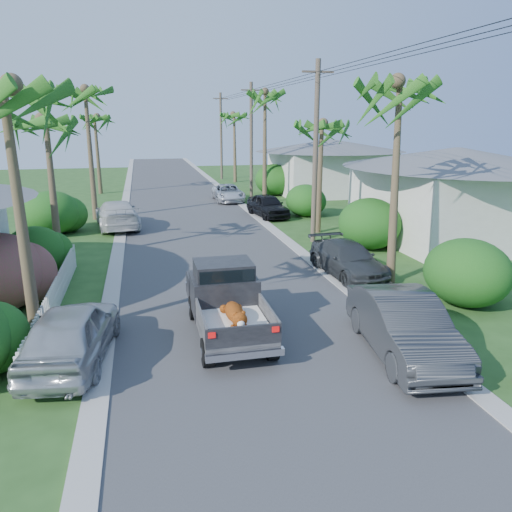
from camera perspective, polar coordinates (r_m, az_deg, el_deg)
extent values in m
plane|color=#26491B|center=(13.06, 1.96, -12.72)|extent=(120.00, 120.00, 0.00)
cube|color=#38383A|center=(36.78, -8.10, 5.47)|extent=(8.00, 100.00, 0.02)
cube|color=#A5A39E|center=(36.68, -14.83, 5.12)|extent=(0.60, 100.00, 0.06)
cube|color=#A5A39E|center=(37.38, -1.49, 5.80)|extent=(0.60, 100.00, 0.06)
cylinder|color=black|center=(13.07, -5.58, -10.90)|extent=(0.28, 0.76, 0.76)
cylinder|color=black|center=(13.36, 1.79, -10.23)|extent=(0.28, 0.76, 0.76)
cylinder|color=black|center=(16.04, -7.11, -5.88)|extent=(0.28, 0.76, 0.76)
cylinder|color=black|center=(16.27, -1.12, -5.45)|extent=(0.28, 0.76, 0.76)
cube|color=slate|center=(13.67, -2.39, -8.52)|extent=(1.90, 2.40, 0.24)
cube|color=slate|center=(13.40, -6.31, -7.34)|extent=(0.06, 2.40, 0.55)
cube|color=slate|center=(13.70, 1.40, -6.73)|extent=(0.06, 2.40, 0.55)
cube|color=black|center=(12.47, -1.41, -9.12)|extent=(1.92, 0.08, 0.52)
cube|color=silver|center=(12.51, -1.24, -11.21)|extent=(1.98, 0.18, 0.18)
cube|color=red|center=(12.26, -5.07, -9.01)|extent=(0.18, 0.05, 0.14)
cube|color=red|center=(12.55, 2.25, -8.37)|extent=(0.18, 0.05, 0.14)
cube|color=black|center=(15.21, -3.70, -4.29)|extent=(1.94, 1.65, 1.10)
cube|color=black|center=(14.98, -3.74, -1.66)|extent=(1.70, 1.35, 0.55)
cube|color=black|center=(14.36, -3.31, -2.53)|extent=(1.60, 0.05, 0.45)
cube|color=black|center=(16.43, -4.40, -3.37)|extent=(1.94, 1.20, 0.80)
cube|color=white|center=(13.59, -2.40, -7.75)|extent=(1.70, 2.10, 0.16)
ellipsoid|color=#DF5A12|center=(13.57, -2.49, -6.42)|extent=(0.48, 1.25, 0.43)
sphere|color=#DF5A12|center=(12.85, -1.88, -7.29)|extent=(0.40, 0.40, 0.40)
ellipsoid|color=white|center=(13.60, -2.49, -6.81)|extent=(0.32, 0.86, 0.18)
imported|color=#303336|center=(13.99, 16.53, -7.69)|extent=(2.34, 5.18, 1.65)
imported|color=#333638|center=(20.60, 10.44, -0.41)|extent=(2.23, 4.72, 1.33)
imported|color=black|center=(32.89, 1.35, 5.76)|extent=(2.30, 4.51, 1.47)
imported|color=silver|center=(39.48, -3.19, 7.19)|extent=(2.18, 4.66, 1.29)
imported|color=#AFB3B7|center=(13.91, -20.34, -8.29)|extent=(2.47, 4.88, 1.59)
imported|color=silver|center=(30.49, -15.58, 4.59)|extent=(2.96, 5.79, 1.61)
cone|color=brown|center=(14.74, -25.27, 3.51)|extent=(0.36, 0.71, 7.01)
cone|color=brown|center=(23.65, -22.21, 6.74)|extent=(0.36, 0.61, 6.21)
cone|color=brown|center=(33.35, -18.39, 10.79)|extent=(0.36, 0.36, 8.00)
cone|color=brown|center=(45.37, -17.64, 10.86)|extent=(0.36, 0.75, 6.51)
cone|color=brown|center=(19.65, 15.59, 7.72)|extent=(0.36, 0.73, 7.51)
cone|color=brown|center=(28.03, 7.28, 8.68)|extent=(0.36, 0.54, 6.01)
cone|color=brown|center=(38.32, 1.01, 12.16)|extent=(0.36, 0.36, 8.20)
cone|color=brown|center=(52.09, -2.45, 12.17)|extent=(0.36, 0.63, 6.81)
ellipsoid|color=#174313|center=(22.20, -23.96, 0.53)|extent=(2.40, 2.64, 2.00)
ellipsoid|color=#174313|center=(29.98, -22.40, 4.60)|extent=(3.20, 3.52, 2.40)
ellipsoid|color=#174313|center=(18.36, 23.00, -1.74)|extent=(2.80, 3.08, 2.30)
ellipsoid|color=#174313|center=(25.12, 12.85, 3.63)|extent=(3.00, 3.30, 2.50)
ellipsoid|color=#174313|center=(33.26, 5.68, 6.34)|extent=(2.60, 2.86, 2.10)
ellipsoid|color=#174313|center=(42.87, 2.06, 8.72)|extent=(3.20, 3.52, 2.60)
cube|color=white|center=(17.82, -21.95, -4.32)|extent=(0.10, 11.00, 1.00)
cube|color=silver|center=(28.46, 21.59, 5.60)|extent=(8.00, 9.00, 3.80)
cone|color=#595B60|center=(28.20, 22.07, 10.41)|extent=(6.48, 6.48, 1.00)
cube|color=silver|center=(44.36, 8.40, 9.43)|extent=(9.00, 8.00, 3.60)
cone|color=#595B60|center=(44.20, 8.52, 12.40)|extent=(6.48, 6.48, 1.00)
cylinder|color=brown|center=(25.69, 6.81, 11.47)|extent=(0.26, 0.26, 9.00)
cube|color=brown|center=(25.74, 7.10, 20.17)|extent=(1.60, 0.10, 0.10)
cylinder|color=brown|center=(40.12, -0.54, 12.87)|extent=(0.26, 0.26, 9.00)
cube|color=brown|center=(40.15, -0.56, 18.44)|extent=(1.60, 0.10, 0.10)
cylinder|color=brown|center=(54.85, -4.00, 13.45)|extent=(0.26, 0.26, 9.00)
cube|color=brown|center=(54.88, -4.08, 17.52)|extent=(1.60, 0.10, 0.10)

